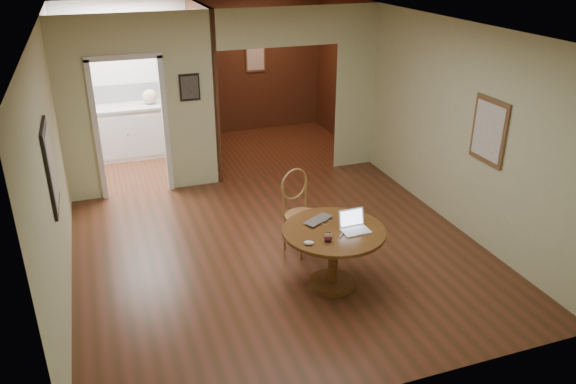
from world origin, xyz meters
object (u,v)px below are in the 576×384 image
object	(u,v)px
open_laptop	(354,224)
closed_laptop	(322,222)
dining_table	(333,244)
chair	(299,206)

from	to	relation	value
open_laptop	closed_laptop	distance (m)	0.37
dining_table	closed_laptop	bearing A→B (deg)	108.33
dining_table	closed_laptop	size ratio (longest dim) A/B	3.08
dining_table	chair	bearing A→B (deg)	94.34
open_laptop	closed_laptop	bearing A→B (deg)	134.87
chair	closed_laptop	bearing A→B (deg)	-109.40
dining_table	open_laptop	size ratio (longest dim) A/B	3.74
open_laptop	closed_laptop	world-z (taller)	open_laptop
open_laptop	closed_laptop	xyz separation A→B (m)	(-0.27, 0.25, -0.04)
dining_table	open_laptop	distance (m)	0.32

